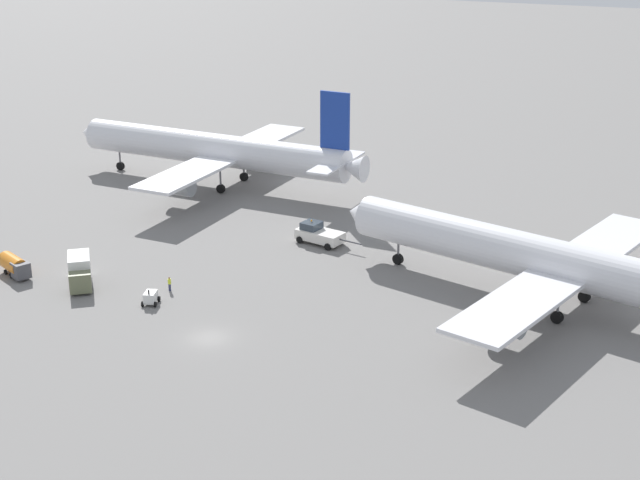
# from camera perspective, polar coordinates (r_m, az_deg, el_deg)

# --- Properties ---
(ground_plane) EXTENTS (600.00, 600.00, 0.00)m
(ground_plane) POSITION_cam_1_polar(r_m,az_deg,el_deg) (96.50, -6.66, -5.84)
(ground_plane) COLOR slate
(airliner_at_gate_left) EXTENTS (49.36, 40.10, 15.96)m
(airliner_at_gate_left) POSITION_cam_1_polar(r_m,az_deg,el_deg) (143.71, -6.22, 5.37)
(airliner_at_gate_left) COLOR silver
(airliner_at_gate_left) RESTS_ON ground
(airliner_being_pushed) EXTENTS (51.21, 41.29, 16.49)m
(airliner_being_pushed) POSITION_cam_1_polar(r_m,az_deg,el_deg) (103.83, 13.66, -1.28)
(airliner_being_pushed) COLOR silver
(airliner_being_pushed) RESTS_ON ground
(pushback_tug) EXTENTS (9.33, 4.29, 2.90)m
(pushback_tug) POSITION_cam_1_polar(r_m,az_deg,el_deg) (120.15, -0.07, 0.37)
(pushback_tug) COLOR white
(pushback_tug) RESTS_ON ground
(gse_fuel_bowser_stubby) EXTENTS (5.22, 3.89, 2.40)m
(gse_fuel_bowser_stubby) POSITION_cam_1_polar(r_m,az_deg,el_deg) (115.52, -17.81, -1.46)
(gse_fuel_bowser_stubby) COLOR orange
(gse_fuel_bowser_stubby) RESTS_ON ground
(gse_gpu_cart_small) EXTENTS (2.10, 2.45, 1.90)m
(gse_gpu_cart_small) POSITION_cam_1_polar(r_m,az_deg,el_deg) (104.58, -10.12, -3.40)
(gse_gpu_cart_small) COLOR silver
(gse_gpu_cart_small) RESTS_ON ground
(gse_catering_truck_tall) EXTENTS (5.33, 6.15, 3.50)m
(gse_catering_truck_tall) POSITION_cam_1_polar(r_m,az_deg,el_deg) (110.46, -14.21, -1.86)
(gse_catering_truck_tall) COLOR #666B4C
(gse_catering_truck_tall) RESTS_ON ground
(ground_crew_marshaller_foreground) EXTENTS (0.36, 0.36, 1.67)m
(ground_crew_marshaller_foreground) POSITION_cam_1_polar(r_m,az_deg,el_deg) (107.53, -9.01, -2.60)
(ground_crew_marshaller_foreground) COLOR #2D3351
(ground_crew_marshaller_foreground) RESTS_ON ground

